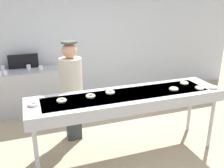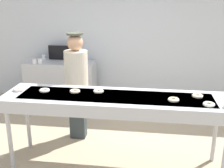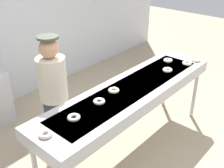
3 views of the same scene
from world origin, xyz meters
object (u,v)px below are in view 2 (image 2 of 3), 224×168
fryer_conveyor (115,102)px  sugar_donut_2 (18,89)px  prep_counter (61,83)px  paper_cup_0 (40,61)px  sugar_donut_6 (197,96)px  sugar_donut_7 (75,91)px  paper_cup_3 (35,61)px  sugar_donut_3 (173,100)px  sugar_donut_4 (209,104)px  paper_cup_1 (44,57)px  sugar_donut_5 (44,90)px  menu_display (63,53)px  paper_cup_4 (75,61)px  worker_baker (77,79)px  sugar_donut_0 (98,91)px  paper_cup_2 (66,59)px

fryer_conveyor → sugar_donut_2: 1.31m
prep_counter → paper_cup_0: bearing=-153.9°
fryer_conveyor → sugar_donut_6: 1.03m
fryer_conveyor → paper_cup_0: (-1.74, 1.90, 0.04)m
sugar_donut_7 → paper_cup_3: sugar_donut_7 is taller
sugar_donut_3 → sugar_donut_6: size_ratio=1.00×
sugar_donut_4 → paper_cup_0: 3.53m
sugar_donut_3 → paper_cup_3: (-2.56, 1.95, -0.07)m
sugar_donut_3 → paper_cup_1: size_ratio=1.51×
sugar_donut_2 → paper_cup_3: (-0.54, 1.84, -0.07)m
sugar_donut_4 → sugar_donut_5: size_ratio=1.00×
sugar_donut_7 → prep_counter: size_ratio=0.10×
sugar_donut_5 → paper_cup_0: 2.04m
sugar_donut_4 → sugar_donut_7: (-1.64, 0.23, 0.00)m
prep_counter → menu_display: bearing=90.0°
sugar_donut_5 → paper_cup_4: sugar_donut_5 is taller
fryer_conveyor → sugar_donut_4: (1.11, -0.18, 0.10)m
fryer_conveyor → sugar_donut_3: sugar_donut_3 is taller
worker_baker → paper_cup_0: 1.60m
fryer_conveyor → worker_baker: size_ratio=1.70×
prep_counter → paper_cup_3: size_ratio=15.70×
sugar_donut_4 → menu_display: 3.51m
sugar_donut_0 → paper_cup_3: 2.40m
sugar_donut_0 → menu_display: 2.48m
sugar_donut_0 → paper_cup_4: bearing=113.4°
sugar_donut_6 → sugar_donut_5: bearing=-178.3°
worker_baker → paper_cup_2: 1.61m
fryer_conveyor → sugar_donut_2: (-1.30, 0.03, 0.10)m
paper_cup_2 → paper_cup_3: (-0.54, -0.32, 0.00)m
sugar_donut_2 → sugar_donut_5: size_ratio=1.00×
sugar_donut_5 → sugar_donut_6: same height
paper_cup_4 → prep_counter: bearing=173.8°
sugar_donut_3 → sugar_donut_4: 0.40m
paper_cup_0 → fryer_conveyor: bearing=-47.5°
paper_cup_0 → paper_cup_4: 0.69m
sugar_donut_6 → worker_baker: size_ratio=0.08×
fryer_conveyor → paper_cup_2: 2.54m
sugar_donut_6 → paper_cup_4: sugar_donut_6 is taller
sugar_donut_5 → menu_display: (-0.45, 2.26, 0.04)m
sugar_donut_5 → prep_counter: (-0.45, 2.04, -0.56)m
sugar_donut_0 → fryer_conveyor: bearing=-23.1°
worker_baker → prep_counter: (-0.71, 1.37, -0.52)m
paper_cup_3 → menu_display: 0.62m
fryer_conveyor → menu_display: 2.69m
sugar_donut_7 → paper_cup_0: bearing=123.1°
fryer_conveyor → paper_cup_1: size_ratio=31.59×
sugar_donut_0 → sugar_donut_4: same height
sugar_donut_2 → prep_counter: 2.12m
sugar_donut_3 → prep_counter: 3.07m
sugar_donut_0 → sugar_donut_2: same height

